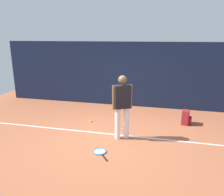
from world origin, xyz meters
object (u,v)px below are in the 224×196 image
at_px(tennis_racket, 100,152).
at_px(tennis_player, 122,103).
at_px(backpack, 186,118).
at_px(tennis_ball_near_player, 91,121).

bearing_deg(tennis_racket, tennis_player, -58.76).
bearing_deg(tennis_racket, backpack, -79.62).
height_order(tennis_racket, backpack, backpack).
bearing_deg(tennis_racket, tennis_ball_near_player, -12.62).
distance_m(tennis_player, tennis_racket, 1.35).
distance_m(tennis_player, backpack, 2.37).
xyz_separation_m(backpack, tennis_ball_near_player, (-2.93, -0.51, -0.18)).
height_order(tennis_player, backpack, tennis_player).
relative_size(backpack, tennis_ball_near_player, 6.67).
xyz_separation_m(tennis_racket, backpack, (2.09, 2.32, 0.20)).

